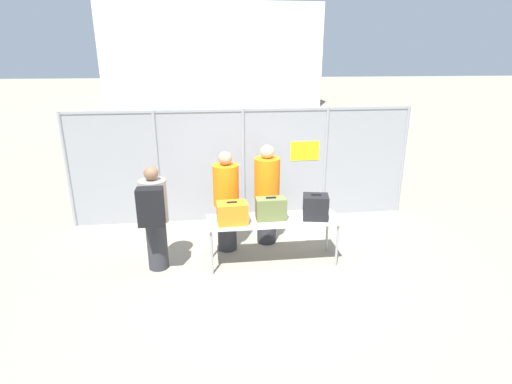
# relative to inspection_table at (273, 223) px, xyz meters

# --- Properties ---
(ground_plane) EXTENTS (120.00, 120.00, 0.00)m
(ground_plane) POSITION_rel_inspection_table_xyz_m (-0.29, -0.19, -0.72)
(ground_plane) COLOR gray
(fence_section) EXTENTS (6.97, 0.07, 2.31)m
(fence_section) POSITION_rel_inspection_table_xyz_m (-0.28, 1.98, 0.49)
(fence_section) COLOR gray
(fence_section) RESTS_ON ground_plane
(inspection_table) EXTENTS (2.14, 0.67, 0.78)m
(inspection_table) POSITION_rel_inspection_table_xyz_m (0.00, 0.00, 0.00)
(inspection_table) COLOR silver
(inspection_table) RESTS_ON ground_plane
(suitcase_orange) EXTENTS (0.49, 0.35, 0.37)m
(suitcase_orange) POSITION_rel_inspection_table_xyz_m (-0.67, -0.07, 0.23)
(suitcase_orange) COLOR orange
(suitcase_orange) RESTS_ON inspection_table
(suitcase_olive) EXTENTS (0.49, 0.25, 0.39)m
(suitcase_olive) POSITION_rel_inspection_table_xyz_m (-0.04, 0.00, 0.24)
(suitcase_olive) COLOR #566033
(suitcase_olive) RESTS_ON inspection_table
(suitcase_black) EXTENTS (0.46, 0.40, 0.42)m
(suitcase_black) POSITION_rel_inspection_table_xyz_m (0.69, -0.05, 0.26)
(suitcase_black) COLOR black
(suitcase_black) RESTS_ON inspection_table
(traveler_hooded) EXTENTS (0.43, 0.66, 1.72)m
(traveler_hooded) POSITION_rel_inspection_table_xyz_m (-1.88, -0.01, 0.23)
(traveler_hooded) COLOR #2D2D33
(traveler_hooded) RESTS_ON ground_plane
(security_worker_near) EXTENTS (0.45, 0.45, 1.84)m
(security_worker_near) POSITION_rel_inspection_table_xyz_m (0.01, 0.78, 0.23)
(security_worker_near) COLOR #2D2D33
(security_worker_near) RESTS_ON ground_plane
(security_worker_far) EXTENTS (0.44, 0.44, 1.79)m
(security_worker_far) POSITION_rel_inspection_table_xyz_m (-0.72, 0.58, 0.21)
(security_worker_far) COLOR #2D2D33
(security_worker_far) RESTS_ON ground_plane
(utility_trailer) EXTENTS (4.48, 2.05, 0.67)m
(utility_trailer) POSITION_rel_inspection_table_xyz_m (1.41, 4.10, -0.33)
(utility_trailer) COLOR silver
(utility_trailer) RESTS_ON ground_plane
(distant_hangar) EXTENTS (14.13, 13.93, 6.50)m
(distant_hangar) POSITION_rel_inspection_table_xyz_m (-0.39, 27.75, 2.53)
(distant_hangar) COLOR beige
(distant_hangar) RESTS_ON ground_plane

